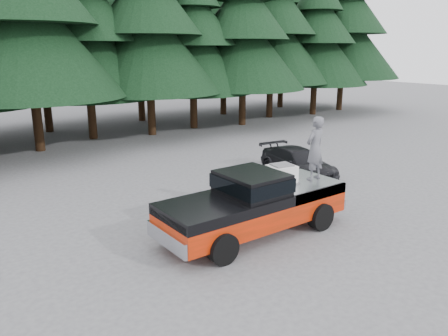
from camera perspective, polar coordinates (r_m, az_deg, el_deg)
ground at (r=13.12m, az=-2.20°, el=-8.71°), size 120.00×120.00×0.00m
pickup_truck at (r=12.96m, az=3.91°, el=-5.85°), size 6.00×2.04×1.33m
truck_cab at (r=12.59m, az=3.65°, el=-1.88°), size 1.66×1.90×0.59m
air_compressor at (r=13.48m, az=7.53°, el=-0.90°), size 0.90×0.78×0.55m
man_on_bed at (r=13.92m, az=11.80°, el=2.53°), size 0.79×0.58×2.01m
parked_car at (r=19.01m, az=9.71°, el=0.68°), size 2.27×4.35×1.20m
treeline at (r=28.13m, az=-23.02°, el=19.07°), size 60.15×16.05×17.50m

